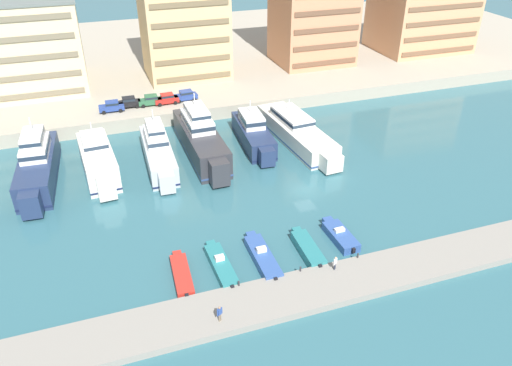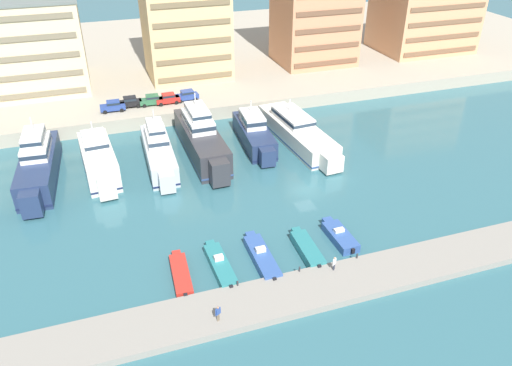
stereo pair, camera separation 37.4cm
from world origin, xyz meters
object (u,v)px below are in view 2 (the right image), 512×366
at_px(yacht_ivory_left, 99,160).
at_px(motorboat_teal_left, 220,265).
at_px(yacht_navy_far_left, 38,165).
at_px(car_red_center_left, 168,98).
at_px(motorboat_blue_mid_left, 262,257).
at_px(pedestrian_near_edge, 218,312).
at_px(motorboat_blue_center, 339,236).
at_px(yacht_navy_center, 254,133).
at_px(motorboat_red_far_left, 181,274).
at_px(car_blue_center, 187,95).
at_px(car_black_left, 130,102).
at_px(yacht_silver_mid_left, 159,151).
at_px(yacht_ivory_center_right, 297,132).
at_px(pedestrian_mid_deck, 334,262).
at_px(motorboat_teal_center_left, 307,249).
at_px(car_blue_far_left, 113,106).
at_px(car_green_mid_left, 152,100).
at_px(yacht_charcoal_center_left, 201,139).

xyz_separation_m(yacht_ivory_left, motorboat_teal_left, (10.62, -24.70, -1.74)).
height_order(yacht_navy_far_left, car_red_center_left, yacht_navy_far_left).
distance_m(motorboat_blue_mid_left, pedestrian_near_edge, 10.24).
bearing_deg(yacht_navy_far_left, motorboat_blue_center, -37.49).
relative_size(yacht_navy_center, motorboat_red_far_left, 2.22).
bearing_deg(car_blue_center, motorboat_red_far_left, -102.80).
distance_m(motorboat_red_far_left, car_black_left, 42.75).
relative_size(yacht_silver_mid_left, motorboat_blue_center, 2.64).
distance_m(yacht_ivory_center_right, pedestrian_mid_deck, 31.40).
bearing_deg(car_red_center_left, motorboat_blue_center, -73.65).
relative_size(motorboat_teal_center_left, car_red_center_left, 1.73).
relative_size(motorboat_teal_center_left, car_blue_far_left, 1.73).
distance_m(yacht_ivory_left, motorboat_red_far_left, 25.64).
bearing_deg(motorboat_teal_left, car_black_left, 95.83).
distance_m(yacht_ivory_left, car_green_mid_left, 20.30).
height_order(yacht_ivory_left, yacht_navy_center, yacht_ivory_left).
bearing_deg(yacht_charcoal_center_left, motorboat_blue_center, -68.54).
distance_m(motorboat_teal_center_left, pedestrian_mid_deck, 4.55).
height_order(motorboat_teal_center_left, car_red_center_left, car_red_center_left).
height_order(motorboat_red_far_left, car_blue_far_left, car_blue_far_left).
relative_size(motorboat_blue_mid_left, car_blue_far_left, 2.05).
xyz_separation_m(yacht_navy_center, pedestrian_mid_deck, (-1.79, -31.51, -0.13)).
bearing_deg(yacht_silver_mid_left, motorboat_blue_mid_left, -74.65).
bearing_deg(car_black_left, car_green_mid_left, -3.99).
bearing_deg(motorboat_blue_mid_left, car_blue_far_left, 105.75).
distance_m(yacht_navy_far_left, yacht_navy_center, 31.22).
height_order(car_blue_far_left, pedestrian_mid_deck, car_blue_far_left).
bearing_deg(motorboat_red_far_left, car_blue_far_left, 94.10).
xyz_separation_m(yacht_silver_mid_left, car_blue_far_left, (-4.87, 16.58, 1.11)).
bearing_deg(pedestrian_near_edge, car_black_left, 92.47).
bearing_deg(yacht_ivory_center_right, yacht_navy_center, 169.17).
distance_m(car_green_mid_left, pedestrian_mid_deck, 48.45).
bearing_deg(yacht_silver_mid_left, car_black_left, 96.63).
bearing_deg(yacht_navy_center, motorboat_blue_center, -86.61).
xyz_separation_m(motorboat_blue_center, car_blue_center, (-8.77, 41.94, 2.73)).
relative_size(car_blue_far_left, car_red_center_left, 1.00).
bearing_deg(car_blue_far_left, yacht_navy_center, -36.75).
xyz_separation_m(yacht_ivory_left, car_blue_center, (16.11, 17.85, 0.98)).
xyz_separation_m(motorboat_blue_center, pedestrian_near_edge, (-16.44, -8.28, 1.28)).
bearing_deg(car_blue_center, yacht_ivory_center_right, -50.74).
distance_m(yacht_navy_far_left, yacht_ivory_center_right, 37.89).
height_order(motorboat_teal_center_left, pedestrian_mid_deck, pedestrian_mid_deck).
xyz_separation_m(yacht_navy_far_left, motorboat_teal_center_left, (28.26, -26.18, -1.85)).
distance_m(car_blue_far_left, car_green_mid_left, 6.60).
bearing_deg(car_green_mid_left, motorboat_blue_mid_left, -82.98).
xyz_separation_m(car_green_mid_left, pedestrian_near_edge, (-1.56, -50.01, -1.45)).
bearing_deg(yacht_charcoal_center_left, car_blue_center, 85.62).
xyz_separation_m(car_black_left, pedestrian_near_edge, (2.17, -50.27, -1.45)).
bearing_deg(car_red_center_left, yacht_ivory_center_right, -43.73).
bearing_deg(yacht_ivory_left, car_blue_far_left, 78.54).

